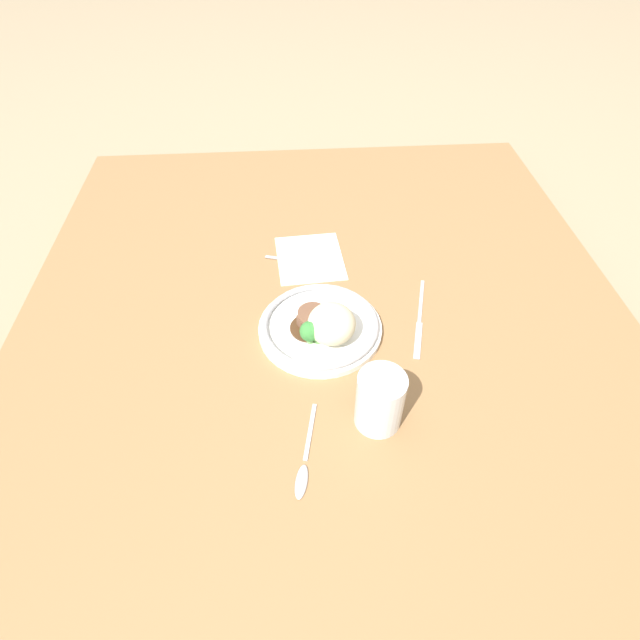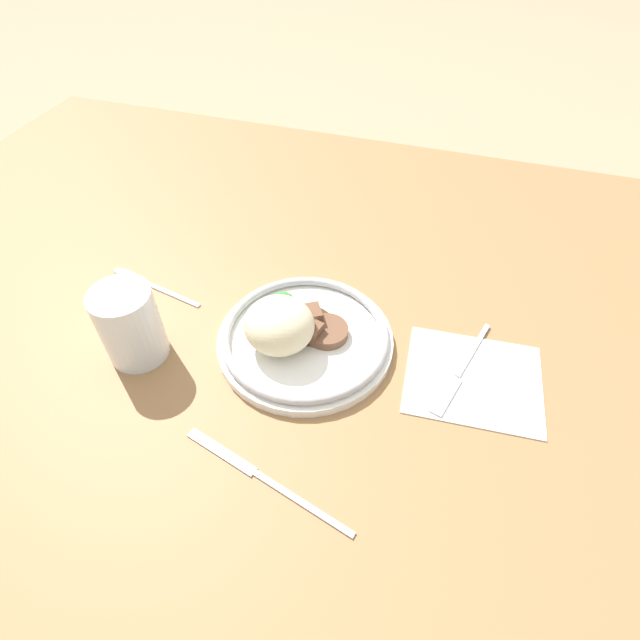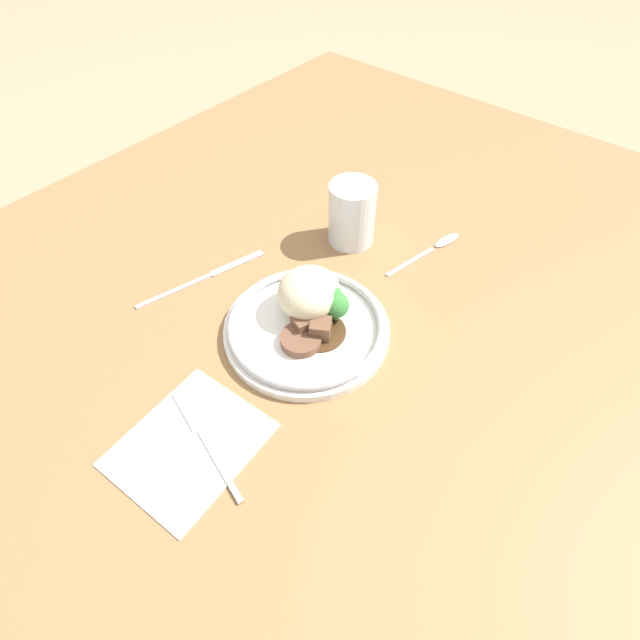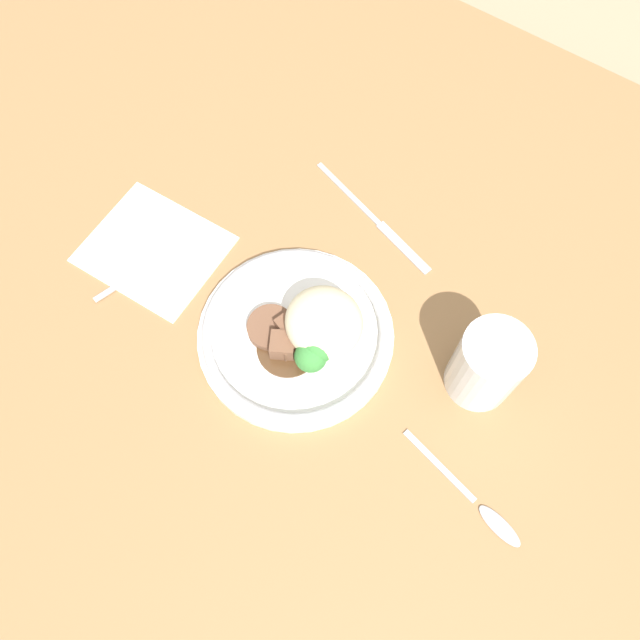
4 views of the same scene
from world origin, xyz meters
name	(u,v)px [view 3 (image 3 of 4)]	position (x,y,z in m)	size (l,w,h in m)	color
ground_plane	(317,330)	(0.00, 0.00, 0.00)	(8.00, 8.00, 0.00)	#998466
dining_table	(317,321)	(0.00, 0.00, 0.02)	(1.54, 1.21, 0.04)	olive
napkin	(189,444)	(-0.26, -0.02, 0.04)	(0.18, 0.15, 0.00)	white
plate	(309,317)	(-0.03, -0.01, 0.06)	(0.23, 0.23, 0.08)	white
juice_glass	(352,217)	(0.17, 0.07, 0.09)	(0.08, 0.08, 0.10)	#F4AD19
fork	(200,431)	(-0.24, -0.02, 0.04)	(0.06, 0.17, 0.00)	#ADADB2
knife	(207,277)	(-0.05, 0.18, 0.04)	(0.21, 0.07, 0.00)	#ADADB2
spoon	(438,245)	(0.25, -0.06, 0.04)	(0.17, 0.05, 0.01)	#ADADB2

